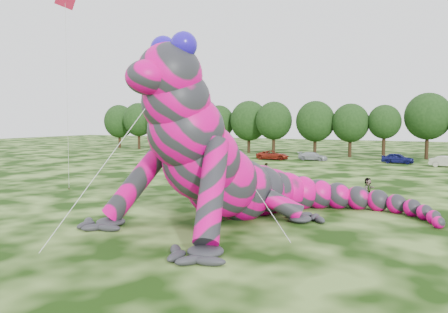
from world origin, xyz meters
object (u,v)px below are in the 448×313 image
car_1 (205,153)px  tree_5 (249,127)px  tree_1 (139,126)px  spectator_1 (266,171)px  tree_2 (162,126)px  tree_7 (315,128)px  car_0 (178,152)px  tree_9 (384,131)px  tree_6 (274,128)px  spectator_0 (221,175)px  spectator_5 (368,189)px  tree_3 (188,127)px  car_3 (313,156)px  car_2 (273,155)px  car_4 (398,158)px  tree_8 (350,130)px  inflatable_gecko (239,133)px  spectator_4 (233,162)px  tree_10 (428,126)px  flying_kite (65,17)px  tree_0 (119,126)px  car_5 (447,162)px  tree_4 (219,128)px

car_1 → tree_5: bearing=-4.6°
tree_1 → spectator_1: 52.15m
tree_1 → tree_2: size_ratio=1.02×
tree_7 → car_0: 24.00m
tree_5 → tree_9: (24.19, -1.09, -0.56)m
tree_6 → spectator_0: 38.13m
tree_5 → spectator_5: bearing=-56.6°
tree_2 → tree_3: 7.50m
tree_3 → spectator_0: (26.05, -37.49, -3.80)m
car_0 → car_3: size_ratio=0.92×
car_1 → car_2: (11.66, 0.69, 0.06)m
car_3 → car_4: car_4 is taller
tree_8 → spectator_0: bearing=-98.3°
inflatable_gecko → tree_5: (-20.70, 50.96, -0.54)m
tree_8 → spectator_4: size_ratio=5.26×
tree_10 → car_0: tree_10 is taller
tree_8 → car_3: 10.19m
flying_kite → tree_0: (-36.65, 50.70, -9.61)m
tree_2 → car_5: 54.67m
car_5 → spectator_5: bearing=174.8°
spectator_4 → spectator_0: bearing=-124.9°
tree_9 → car_5: bearing=-49.4°
inflatable_gecko → car_4: inflatable_gecko is taller
car_2 → tree_8: bearing=-55.1°
tree_10 → spectator_4: tree_10 is taller
flying_kite → car_1: size_ratio=4.20×
spectator_0 → tree_6: bearing=107.6°
tree_5 → tree_7: 13.15m
spectator_1 → tree_8: bearing=-15.6°
tree_0 → car_0: tree_0 is taller
tree_6 → car_3: bearing=-41.5°
tree_8 → tree_4: bearing=176.1°
tree_1 → car_5: (58.51, -11.31, -4.18)m
car_0 → inflatable_gecko: bearing=-144.7°
tree_8 → tree_9: tree_8 is taller
car_4 → tree_9: bearing=23.2°
spectator_5 → spectator_0: bearing=91.7°
tree_3 → spectator_5: size_ratio=5.20×
tree_3 → car_5: size_ratio=2.14×
car_5 → spectator_0: spectator_0 is taller
tree_7 → tree_9: tree_7 is taller
tree_3 → tree_4: size_ratio=1.04×
tree_0 → spectator_0: (44.89, -39.66, -3.83)m
tree_7 → tree_0: bearing=176.9°
tree_2 → tree_1: bearing=-172.4°
tree_3 → tree_8: size_ratio=1.06×
tree_1 → tree_7: size_ratio=1.04×
tree_3 → car_4: (39.58, -7.92, -3.97)m
tree_2 → tree_9: bearing=-1.8°
car_1 → spectator_5: bearing=-125.6°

